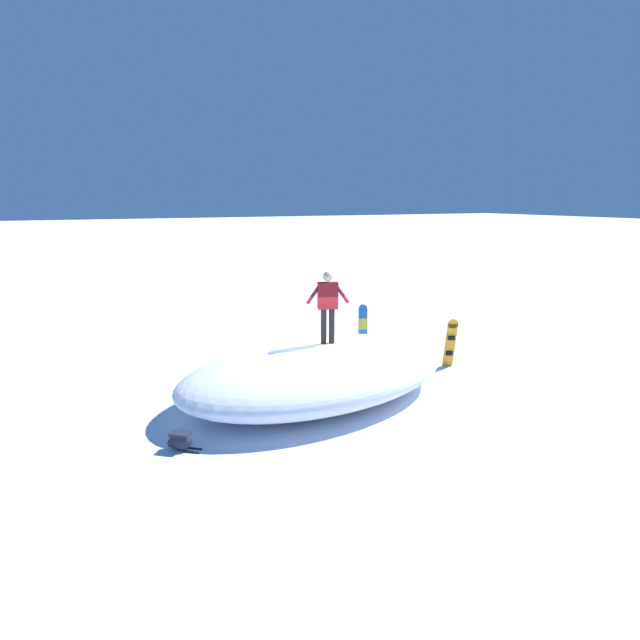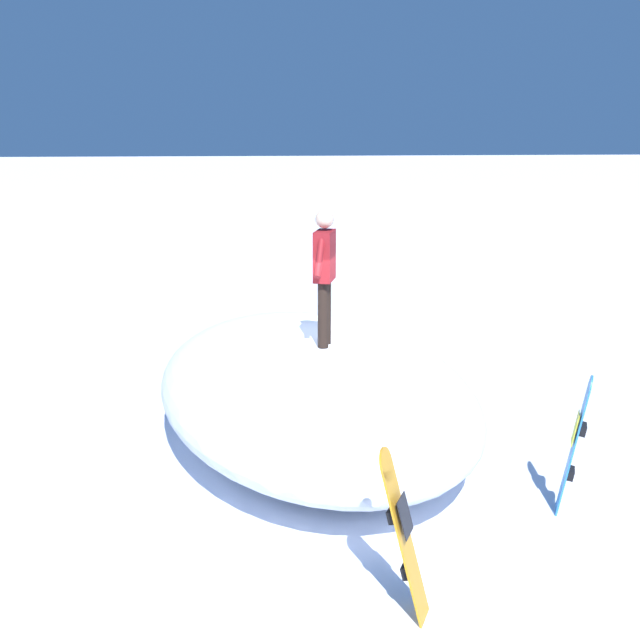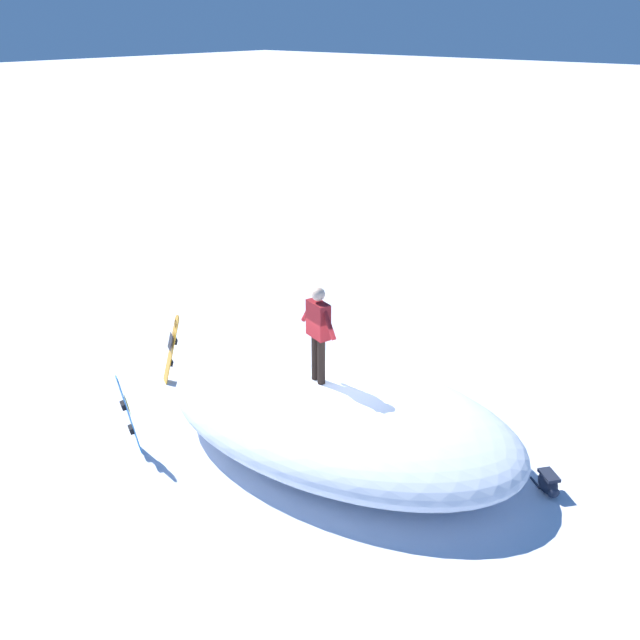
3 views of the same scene
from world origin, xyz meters
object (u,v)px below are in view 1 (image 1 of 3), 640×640
snowboarder_standing (328,302)px  snowboard_secondary_upright (450,342)px  backpack_near (180,441)px  snowboard_primary_upright (363,329)px

snowboarder_standing → snowboard_secondary_upright: (-4.01, -0.17, -1.58)m
backpack_near → snowboarder_standing: bearing=-160.7°
snowboard_primary_upright → snowboard_secondary_upright: snowboard_primary_upright is taller
snowboarder_standing → snowboard_secondary_upright: 4.31m
snowboarder_standing → backpack_near: (3.88, 1.36, -2.17)m
snowboarder_standing → snowboard_secondary_upright: size_ratio=1.17×
snowboard_secondary_upright → snowboard_primary_upright: bearing=-54.9°
snowboard_primary_upright → backpack_near: size_ratio=2.43×
snowboarder_standing → snowboard_primary_upright: (-2.42, -2.42, -1.54)m
snowboard_primary_upright → snowboard_secondary_upright: size_ratio=1.04×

